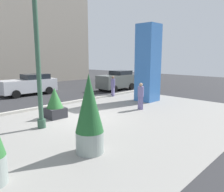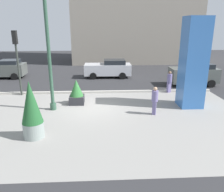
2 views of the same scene
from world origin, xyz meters
name	(u,v)px [view 2 (image 2 of 2)]	position (x,y,z in m)	size (l,w,h in m)	color
ground_plane	(93,90)	(0.00, 4.00, 0.00)	(60.00, 60.00, 0.00)	#2D2D30
plaza_pavement	(90,120)	(0.00, -2.00, 0.00)	(18.00, 10.00, 0.02)	gray
curb_strip	(93,92)	(0.00, 3.12, 0.08)	(18.00, 0.24, 0.16)	#B7B2A8
lamp_post	(48,48)	(-2.27, -0.28, 3.65)	(0.44, 0.44, 7.47)	#335642
art_pillar_blue	(193,63)	(6.16, -0.05, 2.69)	(1.35, 1.35, 5.38)	#3870BC
potted_plant_mid_plaza	(77,92)	(-0.94, 0.74, 0.76)	(0.93, 0.93, 1.59)	#2D2D33
potted_plant_by_pillar	(32,110)	(-2.44, -3.81, 1.31)	(0.93, 0.93, 2.62)	gray
traffic_light_far_side	(17,52)	(-5.17, 2.89, 3.08)	(0.28, 0.42, 4.55)	#333833
car_passing_lane	(109,68)	(1.42, 8.58, 0.87)	(4.52, 2.10, 1.72)	silver
car_intersection	(194,74)	(8.52, 5.11, 0.93)	(3.91, 1.96, 1.85)	#565B56
car_curb_east	(5,69)	(-8.59, 8.83, 0.88)	(3.86, 2.20, 1.74)	#565B56
pedestrian_on_sidewalk	(155,99)	(3.62, -1.36, 0.90)	(0.46, 0.46, 1.62)	slate
pedestrian_by_curb	(169,81)	(5.77, 3.00, 0.91)	(0.48, 0.48, 1.64)	slate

